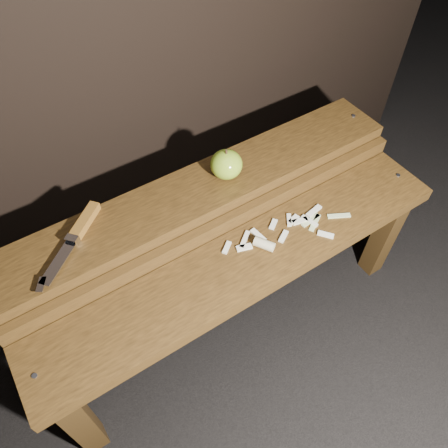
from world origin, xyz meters
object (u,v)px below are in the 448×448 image
bench_front_tier (248,276)px  knife (79,231)px  apple (226,164)px  bench_rear_tier (204,208)px

bench_front_tier → knife: bearing=142.9°
knife → apple: bearing=-3.6°
bench_rear_tier → apple: size_ratio=13.06×
bench_front_tier → knife: (-0.34, 0.26, 0.16)m
bench_front_tier → apple: apple is taller
bench_front_tier → bench_rear_tier: (0.00, 0.23, 0.06)m
bench_front_tier → bench_rear_tier: bearing=90.0°
knife → bench_front_tier: bearing=-37.1°
bench_rear_tier → knife: 0.35m
bench_rear_tier → apple: apple is taller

